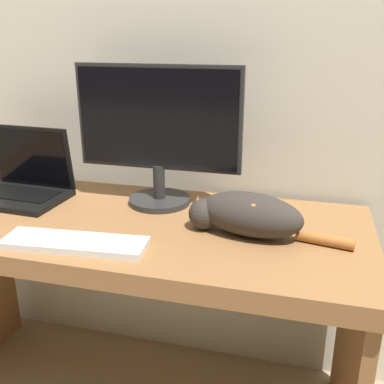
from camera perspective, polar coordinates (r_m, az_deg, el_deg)
wall_back at (r=1.67m, az=-3.86°, el=19.82°), size 6.40×0.06×2.60m
desk at (r=1.50m, az=-7.85°, el=-8.84°), size 1.50×0.63×0.74m
monitor at (r=1.49m, az=-4.34°, el=7.62°), size 0.56×0.21×0.46m
laptop at (r=1.70m, az=-20.79°, el=0.92°), size 0.34×0.25×0.25m
external_keyboard at (r=1.29m, az=-14.67°, el=-6.24°), size 0.41×0.15×0.02m
cat at (r=1.31m, az=6.95°, el=-2.75°), size 0.48×0.20×0.13m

